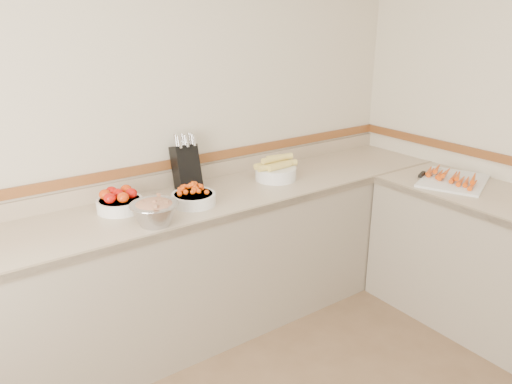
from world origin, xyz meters
TOP-DOWN VIEW (x-y plane):
  - back_wall at (0.00, 2.00)m, footprint 4.00×0.00m
  - counter_back at (0.00, 1.68)m, footprint 4.00×0.65m
  - knife_block at (0.19, 1.90)m, footprint 0.16×0.19m
  - tomato_bowl at (-0.30, 1.78)m, footprint 0.26×0.26m
  - cherry_tomato_bowl at (0.09, 1.62)m, footprint 0.26×0.26m
  - corn_bowl at (0.77, 1.71)m, footprint 0.31×0.28m
  - rhubarb_bowl at (-0.23, 1.47)m, footprint 0.26×0.26m
  - cutting_board at (1.71, 0.98)m, footprint 0.61×0.56m

SIDE VIEW (x-z plane):
  - counter_back at x=0.00m, z-range -0.09..0.99m
  - cutting_board at x=1.71m, z-range 0.89..0.96m
  - cherry_tomato_bowl at x=0.09m, z-range 0.88..1.02m
  - tomato_bowl at x=-0.30m, z-range 0.89..1.02m
  - corn_bowl at x=0.77m, z-range 0.88..1.05m
  - rhubarb_bowl at x=-0.23m, z-range 0.90..1.05m
  - knife_block at x=0.19m, z-range 0.87..1.23m
  - back_wall at x=0.00m, z-range -0.70..3.30m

